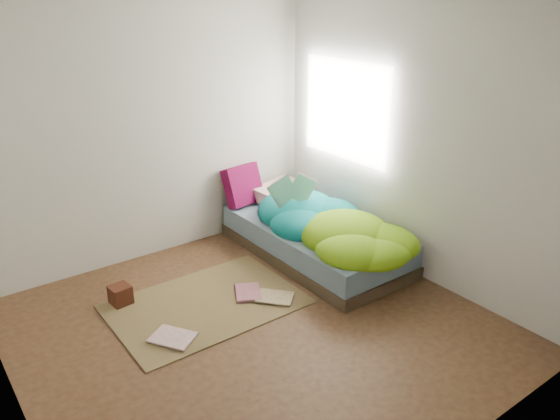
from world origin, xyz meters
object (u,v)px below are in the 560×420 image
(open_book, at_px, (293,180))
(floor_book_a, at_px, (165,347))
(bed, at_px, (315,240))
(floor_book_b, at_px, (235,293))
(pillow_magenta, at_px, (243,185))
(wooden_box, at_px, (120,295))

(open_book, bearing_deg, floor_book_a, -142.92)
(bed, bearing_deg, floor_book_a, -164.55)
(open_book, distance_m, floor_book_b, 1.25)
(pillow_magenta, bearing_deg, floor_book_a, -148.05)
(pillow_magenta, xyz_separation_m, floor_book_b, (-0.82, -1.12, -0.53))
(pillow_magenta, bearing_deg, open_book, -92.10)
(floor_book_a, bearing_deg, floor_book_b, -10.97)
(open_book, xyz_separation_m, wooden_box, (-1.78, 0.13, -0.71))
(pillow_magenta, relative_size, floor_book_b, 1.44)
(bed, bearing_deg, pillow_magenta, 106.24)
(bed, bearing_deg, wooden_box, 171.94)
(open_book, bearing_deg, pillow_magenta, 112.81)
(pillow_magenta, xyz_separation_m, wooden_box, (-1.69, -0.64, -0.46))
(bed, relative_size, open_book, 4.86)
(pillow_magenta, bearing_deg, wooden_box, -168.37)
(pillow_magenta, distance_m, floor_book_b, 1.48)
(floor_book_a, distance_m, floor_book_b, 0.91)
(open_book, bearing_deg, floor_book_b, -143.16)
(floor_book_a, xyz_separation_m, floor_book_b, (0.85, 0.33, 0.00))
(open_book, xyz_separation_m, floor_book_a, (-1.76, -0.68, -0.78))
(open_book, xyz_separation_m, floor_book_b, (-0.91, -0.35, -0.78))
(open_book, bearing_deg, bed, -24.28)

